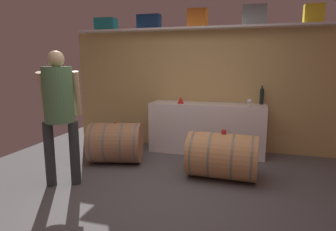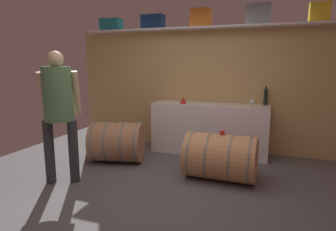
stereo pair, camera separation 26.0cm
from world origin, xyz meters
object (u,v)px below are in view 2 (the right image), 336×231
object	(u,v)px
red_funnel	(183,100)
wine_barrel_near	(221,157)
toolcase_orange	(201,18)
wine_bottle_dark	(266,96)
wine_glass	(252,102)
work_cabinet	(209,129)
toolcase_teal	(111,25)
toolcase_navy	(153,22)
toolcase_yellow	(319,12)
tasting_cup	(222,132)
toolcase_grey	(259,14)
wine_barrel_far	(117,142)
winemaker_pouring	(58,104)

from	to	relation	value
red_funnel	wine_barrel_near	bearing A→B (deg)	-49.71
toolcase_orange	wine_bottle_dark	world-z (taller)	toolcase_orange
wine_glass	toolcase_orange	bearing A→B (deg)	158.70
work_cabinet	wine_barrel_near	world-z (taller)	work_cabinet
toolcase_teal	red_funnel	world-z (taller)	toolcase_teal
work_cabinet	toolcase_navy	bearing A→B (deg)	171.07
wine_glass	toolcase_yellow	bearing A→B (deg)	22.48
toolcase_orange	tasting_cup	size ratio (longest dim) A/B	4.95
toolcase_teal	wine_bottle_dark	bearing A→B (deg)	-3.39
toolcase_orange	work_cabinet	xyz separation A→B (m)	(0.23, -0.18, -1.88)
toolcase_orange	work_cabinet	distance (m)	1.90
toolcase_grey	tasting_cup	distance (m)	2.13
wine_bottle_dark	red_funnel	distance (m)	1.37
toolcase_teal	red_funnel	bearing A→B (deg)	-14.11
work_cabinet	red_funnel	world-z (taller)	red_funnel
work_cabinet	wine_barrel_near	distance (m)	1.18
toolcase_grey	wine_barrel_far	bearing A→B (deg)	-149.94
work_cabinet	wine_barrel_far	bearing A→B (deg)	-144.14
wine_bottle_dark	tasting_cup	xyz separation A→B (m)	(-0.49, -1.28, -0.36)
work_cabinet	winemaker_pouring	size ratio (longest dim) A/B	1.16
wine_glass	red_funnel	world-z (taller)	wine_glass
toolcase_yellow	red_funnel	bearing A→B (deg)	-172.93
toolcase_orange	red_funnel	xyz separation A→B (m)	(-0.21, -0.29, -1.38)
toolcase_teal	wine_bottle_dark	xyz separation A→B (m)	(2.88, -0.01, -1.26)
toolcase_navy	wine_barrel_near	xyz separation A→B (m)	(1.51, -1.28, -1.98)
wine_barrel_far	wine_barrel_near	bearing A→B (deg)	-19.79
toolcase_orange	winemaker_pouring	xyz separation A→B (m)	(-1.33, -2.09, -1.26)
toolcase_grey	toolcase_yellow	size ratio (longest dim) A/B	1.31
toolcase_teal	wine_glass	xyz separation A→B (m)	(2.69, -0.36, -1.32)
wine_bottle_dark	tasting_cup	size ratio (longest dim) A/B	4.85
toolcase_orange	wine_glass	world-z (taller)	toolcase_orange
toolcase_grey	work_cabinet	bearing A→B (deg)	-165.02
wine_bottle_dark	winemaker_pouring	xyz separation A→B (m)	(-2.45, -2.08, 0.03)
red_funnel	winemaker_pouring	xyz separation A→B (m)	(-1.12, -1.80, 0.12)
wine_bottle_dark	toolcase_teal	bearing A→B (deg)	179.89
toolcase_grey	work_cabinet	size ratio (longest dim) A/B	0.19
winemaker_pouring	wine_barrel_near	bearing A→B (deg)	-3.43
wine_barrel_near	toolcase_yellow	bearing A→B (deg)	48.71
wine_glass	wine_barrel_near	xyz separation A→B (m)	(-0.31, -0.92, -0.64)
toolcase_yellow	wine_bottle_dark	size ratio (longest dim) A/B	0.92
toolcase_navy	toolcase_grey	bearing A→B (deg)	1.66
toolcase_yellow	toolcase_navy	bearing A→B (deg)	178.81
toolcase_orange	tasting_cup	bearing A→B (deg)	-64.97
toolcase_yellow	work_cabinet	size ratio (longest dim) A/B	0.15
tasting_cup	winemaker_pouring	size ratio (longest dim) A/B	0.04
toolcase_orange	wine_barrel_far	xyz separation A→B (m)	(-1.06, -1.11, -1.99)
toolcase_grey	winemaker_pouring	xyz separation A→B (m)	(-2.27, -2.09, -1.27)
wine_glass	wine_bottle_dark	bearing A→B (deg)	62.40
toolcase_orange	toolcase_yellow	bearing A→B (deg)	-1.23
toolcase_teal	toolcase_yellow	bearing A→B (deg)	-3.28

